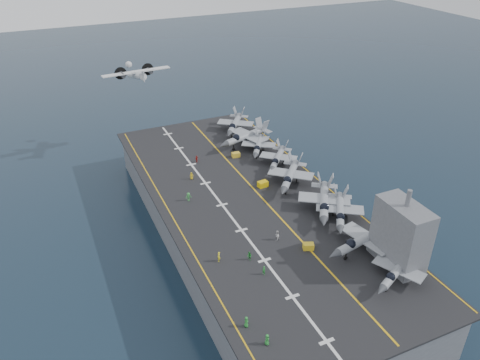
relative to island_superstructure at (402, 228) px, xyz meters
name	(u,v)px	position (x,y,z in m)	size (l,w,h in m)	color
ground	(247,237)	(-15.00, 30.00, -17.90)	(500.00, 500.00, 0.00)	#142135
hull	(247,219)	(-15.00, 30.00, -12.90)	(36.00, 90.00, 10.00)	#56595E
flight_deck	(248,199)	(-15.00, 30.00, -7.70)	(38.00, 92.00, 0.40)	black
foul_line	(260,196)	(-12.00, 30.00, -7.48)	(0.35, 90.00, 0.02)	gold
landing_centerline	(222,205)	(-21.00, 30.00, -7.48)	(0.50, 90.00, 0.02)	silver
deck_edge_port	(172,217)	(-32.00, 30.00, -7.48)	(0.25, 90.00, 0.02)	gold
deck_edge_stbd	(320,181)	(3.50, 30.00, -7.48)	(0.25, 90.00, 0.02)	gold
island_superstructure	(402,228)	(0.00, 0.00, 0.00)	(5.00, 10.00, 15.00)	#56595E
fighter_jet_0	(398,270)	(-3.03, -3.68, -5.25)	(15.45, 13.46, 4.50)	gray
fighter_jet_1	(363,239)	(-3.39, 5.15, -4.81)	(17.30, 13.29, 5.39)	gray
fighter_jet_2	(340,210)	(-1.54, 15.10, -5.01)	(15.94, 17.23, 4.98)	#9BA1AA
fighter_jet_3	(324,200)	(-2.66, 19.13, -4.71)	(17.79, 19.28, 5.57)	#A1A9B2
fighter_jet_4	(290,174)	(-3.65, 31.52, -4.83)	(17.84, 18.33, 5.34)	#969FA7
fighter_jet_5	(278,157)	(-1.86, 40.71, -5.15)	(15.69, 16.15, 4.70)	gray
fighter_jet_6	(258,145)	(-2.99, 49.14, -5.23)	(14.48, 15.71, 4.54)	#969DA6
fighter_jet_7	(246,135)	(-3.93, 54.53, -4.65)	(19.09, 15.69, 5.70)	#939BA3
fighter_jet_8	(235,123)	(-3.16, 63.74, -4.88)	(17.00, 18.11, 5.24)	#98A1AA
tow_cart_a	(308,246)	(-12.14, 9.60, -6.91)	(2.32, 1.95, 1.19)	gold
tow_cart_b	(263,184)	(-9.67, 33.26, -6.84)	(2.38, 1.71, 1.33)	#DBB209
tow_cart_c	(236,155)	(-9.25, 49.30, -6.90)	(2.09, 1.45, 1.20)	gold
crew_0	(267,340)	(-29.15, -6.82, -6.55)	(0.76, 1.14, 1.89)	#268C33
crew_1	(219,257)	(-28.54, 13.16, -6.49)	(1.26, 1.44, 2.01)	yellow
crew_2	(249,256)	(-23.43, 11.24, -6.63)	(0.90, 1.17, 1.74)	#20852B
crew_3	(188,197)	(-26.92, 34.55, -6.52)	(1.19, 0.81, 1.95)	green
crew_4	(197,159)	(-19.27, 50.76, -6.61)	(1.28, 1.15, 1.78)	#A91B15
crew_5	(192,176)	(-23.26, 43.13, -6.62)	(1.11, 0.79, 1.75)	yellow
crew_6	(264,270)	(-22.79, 6.74, -6.65)	(1.00, 1.20, 1.70)	#268C33
crew_7	(277,235)	(-16.11, 14.46, -6.49)	(1.46, 1.38, 2.03)	silver
transport_plane	(137,76)	(-24.88, 84.38, 5.66)	(20.89, 15.13, 4.69)	silver
crew_8	(246,322)	(-30.46, -2.58, -6.55)	(0.76, 1.14, 1.89)	#268C33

